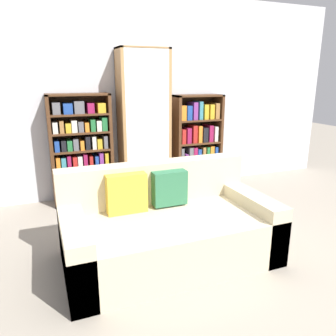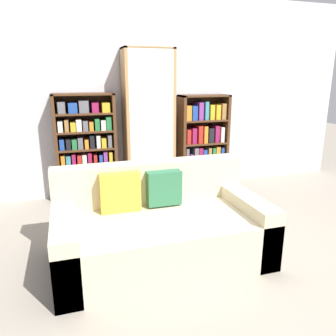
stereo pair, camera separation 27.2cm
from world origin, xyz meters
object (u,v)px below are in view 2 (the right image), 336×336
(display_cabinet, at_px, (149,125))
(bookshelf_right, at_px, (202,145))
(couch, at_px, (160,228))
(wine_bottle, at_px, (190,196))
(bookshelf_left, at_px, (86,150))

(display_cabinet, xyz_separation_m, bookshelf_right, (0.81, 0.02, -0.33))
(couch, height_order, wine_bottle, couch)
(bookshelf_right, bearing_deg, bookshelf_left, 179.98)
(bookshelf_left, bearing_deg, display_cabinet, -1.12)
(bookshelf_left, distance_m, display_cabinet, 0.90)
(bookshelf_right, bearing_deg, couch, -123.56)
(couch, xyz_separation_m, bookshelf_right, (1.15, 1.74, 0.37))
(display_cabinet, bearing_deg, wine_bottle, -59.76)
(couch, bearing_deg, bookshelf_right, 56.44)
(couch, height_order, bookshelf_left, bookshelf_left)
(display_cabinet, distance_m, bookshelf_right, 0.88)
(display_cabinet, xyz_separation_m, wine_bottle, (0.38, -0.65, -0.84))
(wine_bottle, bearing_deg, bookshelf_left, 151.55)
(bookshelf_left, xyz_separation_m, bookshelf_right, (1.66, -0.00, -0.03))
(display_cabinet, relative_size, bookshelf_right, 1.44)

